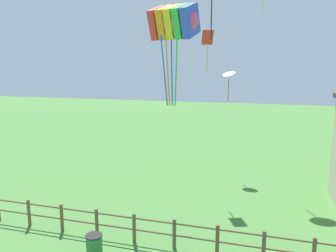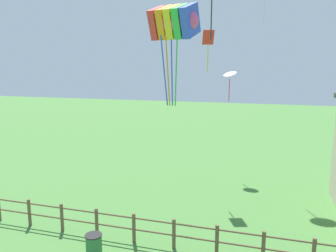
# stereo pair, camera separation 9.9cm
# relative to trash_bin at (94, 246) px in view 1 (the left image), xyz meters

# --- Properties ---
(wooden_fence) EXTENTS (18.33, 0.14, 1.21)m
(wooden_fence) POSITION_rel_trash_bin_xyz_m (1.85, 1.37, 0.24)
(wooden_fence) COLOR brown
(wooden_fence) RESTS_ON ground_plane
(trash_bin) EXTENTS (0.63, 0.63, 0.87)m
(trash_bin) POSITION_rel_trash_bin_xyz_m (0.00, 0.00, 0.00)
(trash_bin) COLOR #2D6B38
(trash_bin) RESTS_ON ground_plane
(kite_rainbow_parafoil) EXTENTS (2.44, 1.93, 4.31)m
(kite_rainbow_parafoil) POSITION_rel_trash_bin_xyz_m (1.98, 3.86, 8.33)
(kite_rainbow_parafoil) COLOR #E54C8C
(kite_white_delta) EXTENTS (1.17, 1.16, 2.02)m
(kite_white_delta) POSITION_rel_trash_bin_xyz_m (3.53, 11.73, 5.99)
(kite_white_delta) COLOR white
(kite_red_diamond) EXTENTS (0.73, 0.62, 2.25)m
(kite_red_diamond) POSITION_rel_trash_bin_xyz_m (2.62, 8.61, 7.80)
(kite_red_diamond) COLOR red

